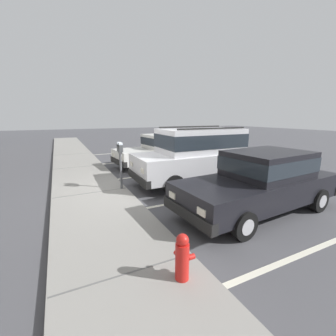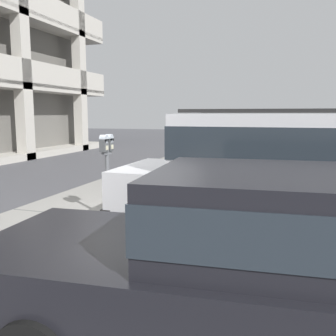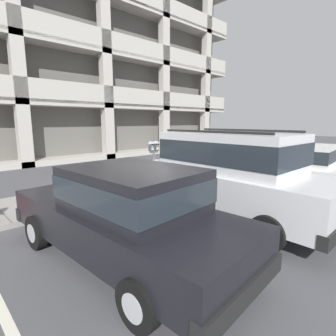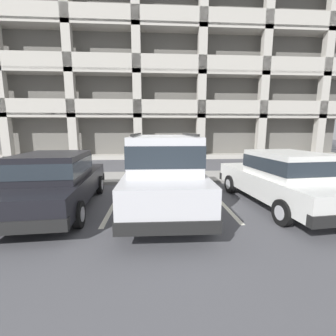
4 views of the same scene
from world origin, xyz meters
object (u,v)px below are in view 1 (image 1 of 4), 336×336
(fire_hydrant, at_px, (182,257))
(dark_hatchback, at_px, (162,149))
(silver_suv, at_px, (200,153))
(parking_meter_near, at_px, (120,154))
(red_sedan, at_px, (261,180))

(fire_hydrant, bearing_deg, dark_hatchback, -22.74)
(silver_suv, xyz_separation_m, parking_meter_near, (0.20, 2.85, 0.14))
(dark_hatchback, xyz_separation_m, fire_hydrant, (-7.60, 3.18, -0.36))
(silver_suv, distance_m, red_sedan, 2.83)
(red_sedan, height_order, fire_hydrant, red_sedan)
(dark_hatchback, bearing_deg, parking_meter_near, 131.75)
(dark_hatchback, distance_m, parking_meter_near, 4.27)
(red_sedan, relative_size, parking_meter_near, 3.07)
(silver_suv, xyz_separation_m, red_sedan, (-2.82, 0.01, -0.27))
(silver_suv, relative_size, dark_hatchback, 1.04)
(silver_suv, relative_size, red_sedan, 1.05)
(dark_hatchback, distance_m, fire_hydrant, 8.25)
(red_sedan, bearing_deg, fire_hydrant, 111.28)
(silver_suv, bearing_deg, red_sedan, -179.67)
(silver_suv, height_order, red_sedan, silver_suv)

